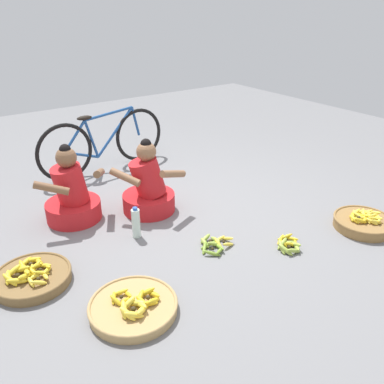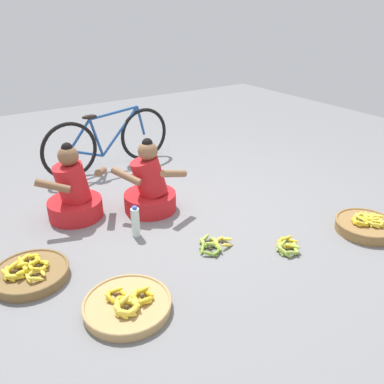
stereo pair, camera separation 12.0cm
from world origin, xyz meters
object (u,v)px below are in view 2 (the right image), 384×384
object	(u,v)px
banana_basket_mid_right	(30,273)
banana_basket_near_vendor	(128,305)
vendor_woman_front	(150,188)
vendor_woman_behind	(74,194)
banana_basket_front_right	(366,225)
loose_bananas_front_center	(288,246)
water_bottle	(135,222)
bicycle_leaning	(109,141)
loose_bananas_back_left	(213,244)

from	to	relation	value
banana_basket_mid_right	banana_basket_near_vendor	size ratio (longest dim) A/B	0.94
vendor_woman_front	vendor_woman_behind	xyz separation A→B (m)	(-0.67, 0.27, 0.00)
vendor_woman_behind	banana_basket_mid_right	size ratio (longest dim) A/B	1.32
banana_basket_front_right	loose_bananas_front_center	bearing A→B (deg)	167.93
vendor_woman_front	banana_basket_mid_right	bearing A→B (deg)	-159.30
banana_basket_mid_right	loose_bananas_front_center	world-z (taller)	banana_basket_mid_right
vendor_woman_behind	loose_bananas_front_center	bearing A→B (deg)	-49.84
water_bottle	vendor_woman_front	bearing A→B (deg)	47.21
bicycle_leaning	banana_basket_front_right	bearing A→B (deg)	-63.54
vendor_woman_front	bicycle_leaning	distance (m)	1.27
vendor_woman_behind	bicycle_leaning	distance (m)	1.26
bicycle_leaning	banana_basket_mid_right	bearing A→B (deg)	-128.54
loose_bananas_front_center	bicycle_leaning	bearing A→B (deg)	101.86
banana_basket_front_right	loose_bananas_front_center	xyz separation A→B (m)	(-0.82, 0.17, -0.03)
vendor_woman_behind	banana_basket_near_vendor	size ratio (longest dim) A/B	1.24
banana_basket_near_vendor	water_bottle	distance (m)	0.97
vendor_woman_front	loose_bananas_back_left	size ratio (longest dim) A/B	2.18
banana_basket_near_vendor	water_bottle	size ratio (longest dim) A/B	2.07
loose_bananas_front_center	loose_bananas_back_left	xyz separation A→B (m)	(-0.51, 0.38, -0.00)
banana_basket_near_vendor	bicycle_leaning	bearing A→B (deg)	69.57
loose_bananas_front_center	water_bottle	bearing A→B (deg)	136.92
bicycle_leaning	water_bottle	world-z (taller)	bicycle_leaning
banana_basket_mid_right	loose_bananas_back_left	bearing A→B (deg)	-16.37
loose_bananas_front_center	loose_bananas_back_left	world-z (taller)	loose_bananas_front_center
loose_bananas_front_center	water_bottle	xyz separation A→B (m)	(-0.98, 0.91, 0.11)
banana_basket_near_vendor	loose_bananas_back_left	world-z (taller)	banana_basket_near_vendor
loose_bananas_front_center	loose_bananas_back_left	bearing A→B (deg)	143.34
vendor_woman_behind	loose_bananas_front_center	xyz separation A→B (m)	(1.31, -1.55, -0.21)
bicycle_leaning	vendor_woman_behind	bearing A→B (deg)	-128.23
vendor_woman_behind	vendor_woman_front	bearing A→B (deg)	-21.90
banana_basket_front_right	loose_bananas_back_left	size ratio (longest dim) A/B	1.57
vendor_woman_front	vendor_woman_behind	world-z (taller)	vendor_woman_behind
vendor_woman_behind	banana_basket_near_vendor	xyz separation A→B (m)	(-0.14, -1.48, -0.20)
vendor_woman_front	banana_basket_mid_right	world-z (taller)	vendor_woman_front
vendor_woman_behind	banana_basket_mid_right	bearing A→B (deg)	-128.93
vendor_woman_front	banana_basket_front_right	xyz separation A→B (m)	(1.45, -1.46, -0.18)
bicycle_leaning	banana_basket_mid_right	size ratio (longest dim) A/B	2.96
loose_bananas_back_left	water_bottle	size ratio (longest dim) A/B	1.17
banana_basket_near_vendor	loose_bananas_back_left	xyz separation A→B (m)	(0.94, 0.30, -0.02)
banana_basket_mid_right	banana_basket_near_vendor	distance (m)	0.86
vendor_woman_behind	banana_basket_front_right	world-z (taller)	vendor_woman_behind
vendor_woman_behind	banana_basket_near_vendor	distance (m)	1.50
vendor_woman_behind	banana_basket_mid_right	distance (m)	0.99
bicycle_leaning	loose_bananas_front_center	bearing A→B (deg)	-78.14
bicycle_leaning	banana_basket_near_vendor	xyz separation A→B (m)	(-0.92, -2.46, -0.31)
loose_bananas_front_center	banana_basket_front_right	bearing A→B (deg)	-12.07
banana_basket_near_vendor	loose_bananas_back_left	bearing A→B (deg)	17.91
vendor_woman_front	bicycle_leaning	size ratio (longest dim) A/B	0.44
vendor_woman_front	banana_basket_front_right	distance (m)	2.06
vendor_woman_front	bicycle_leaning	xyz separation A→B (m)	(0.10, 1.26, 0.12)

